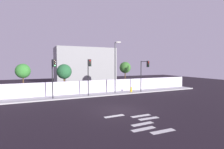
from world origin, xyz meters
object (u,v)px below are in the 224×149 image
at_px(fire_hydrant, 131,89).
at_px(roadside_tree_leftmost, 23,71).
at_px(street_lamp_curbside, 116,64).
at_px(traffic_light_right, 54,70).
at_px(traffic_light_center, 145,69).
at_px(roadside_tree_midleft, 64,72).
at_px(roadside_tree_midright, 125,68).
at_px(traffic_light_left, 89,70).

relative_size(fire_hydrant, roadside_tree_leftmost, 0.18).
bearing_deg(roadside_tree_leftmost, street_lamp_curbside, -15.36).
bearing_deg(traffic_light_right, traffic_light_center, -1.39).
relative_size(traffic_light_right, fire_hydrant, 6.15).
height_order(street_lamp_curbside, roadside_tree_midleft, street_lamp_curbside).
xyz_separation_m(traffic_light_right, street_lamp_curbside, (8.32, 0.46, 0.75)).
xyz_separation_m(traffic_light_right, roadside_tree_midright, (11.62, 3.67, 0.12)).
bearing_deg(street_lamp_curbside, roadside_tree_midleft, 153.73).
height_order(traffic_light_center, roadside_tree_leftmost, traffic_light_center).
relative_size(traffic_light_right, roadside_tree_midright, 1.02).
bearing_deg(fire_hydrant, roadside_tree_midright, 77.97).
bearing_deg(roadside_tree_midleft, traffic_light_center, -20.12).
bearing_deg(fire_hydrant, roadside_tree_midleft, 161.56).
distance_m(traffic_light_left, roadside_tree_midleft, 4.48).
bearing_deg(traffic_light_left, traffic_light_right, 179.89).
xyz_separation_m(fire_hydrant, roadside_tree_midleft, (-9.16, 3.05, 2.66)).
xyz_separation_m(traffic_light_left, street_lamp_curbside, (3.99, 0.47, 0.73)).
distance_m(traffic_light_center, traffic_light_right, 12.68).
bearing_deg(street_lamp_curbside, roadside_tree_midright, 44.24).
relative_size(traffic_light_left, roadside_tree_leftmost, 1.09).
bearing_deg(street_lamp_curbside, traffic_light_right, -176.83).
bearing_deg(roadside_tree_midright, traffic_light_left, -153.20).
bearing_deg(fire_hydrant, traffic_light_left, -174.59).
bearing_deg(traffic_light_right, fire_hydrant, 3.23).
bearing_deg(roadside_tree_midleft, roadside_tree_midright, 0.00).
bearing_deg(traffic_light_center, roadside_tree_leftmost, 166.07).
xyz_separation_m(street_lamp_curbside, roadside_tree_leftmost, (-11.70, 3.21, -0.94)).
bearing_deg(traffic_light_left, roadside_tree_midleft, 124.40).
xyz_separation_m(traffic_light_left, traffic_light_center, (8.35, -0.30, -0.07)).
relative_size(street_lamp_curbside, roadside_tree_midleft, 1.67).
bearing_deg(traffic_light_center, traffic_light_left, 177.94).
height_order(traffic_light_right, roadside_tree_midleft, traffic_light_right).
xyz_separation_m(traffic_light_right, roadside_tree_leftmost, (-3.38, 3.67, -0.18)).
relative_size(traffic_light_center, roadside_tree_midright, 0.99).
bearing_deg(roadside_tree_midright, fire_hydrant, -102.03).
distance_m(traffic_light_left, traffic_light_center, 8.36).
height_order(roadside_tree_leftmost, roadside_tree_midright, roadside_tree_midright).
distance_m(traffic_light_center, roadside_tree_midleft, 11.58).
relative_size(traffic_light_center, traffic_light_right, 0.98).
relative_size(traffic_light_right, street_lamp_curbside, 0.66).
bearing_deg(traffic_light_right, street_lamp_curbside, 3.17).
xyz_separation_m(traffic_light_center, roadside_tree_midleft, (-10.87, 3.98, -0.31)).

